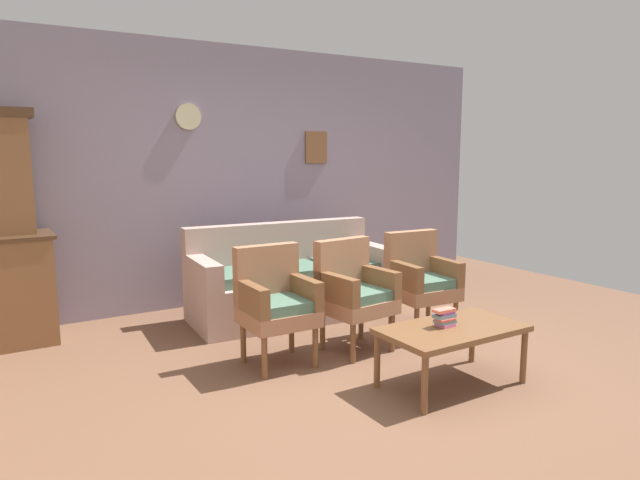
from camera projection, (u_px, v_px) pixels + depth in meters
ground_plane at (396, 375)px, 4.15m from camera, size 7.68×7.68×0.00m
wall_back_with_decor at (243, 175)px, 6.15m from camera, size 6.40×0.09×2.70m
floral_couch at (291, 284)px, 5.60m from camera, size 2.00×0.94×0.90m
armchair_near_couch_end at (275, 300)px, 4.32m from camera, size 0.53×0.50×0.90m
armchair_by_doorway at (354, 290)px, 4.63m from camera, size 0.57×0.54×0.90m
armchair_near_cabinet at (420, 278)px, 5.07m from camera, size 0.56×0.53×0.90m
coffee_table at (452, 333)px, 3.93m from camera, size 1.00×0.56×0.42m
book_stack_on_table at (445, 317)px, 3.93m from camera, size 0.16×0.11×0.13m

